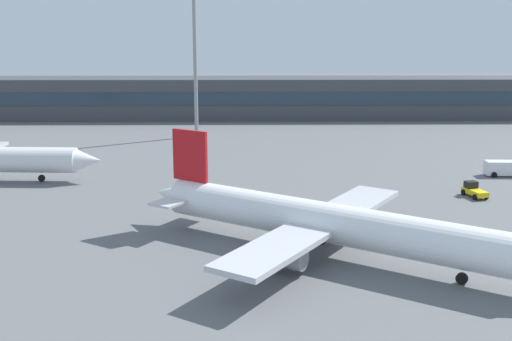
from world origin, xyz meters
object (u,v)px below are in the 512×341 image
at_px(service_van_white, 505,168).
at_px(floodlight_tower_west, 195,44).
at_px(airplane_near, 331,224).
at_px(baggage_tug_yellow, 474,190).

bearing_deg(service_van_white, floodlight_tower_west, 144.25).
height_order(airplane_near, baggage_tug_yellow, airplane_near).
bearing_deg(baggage_tug_yellow, service_van_white, 53.19).
distance_m(airplane_near, baggage_tug_yellow, 28.50).
relative_size(baggage_tug_yellow, service_van_white, 0.73).
xyz_separation_m(airplane_near, floodlight_tower_west, (-17.02, 63.33, 13.94)).
bearing_deg(service_van_white, airplane_near, -132.26).
distance_m(airplane_near, service_van_white, 41.77).
height_order(service_van_white, floodlight_tower_west, floodlight_tower_west).
xyz_separation_m(airplane_near, service_van_white, (28.06, 30.88, -1.97)).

